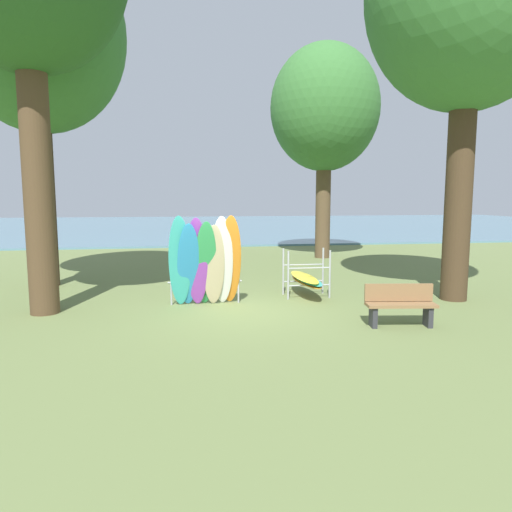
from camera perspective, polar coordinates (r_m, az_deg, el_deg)
The scene contains 7 objects.
ground_plane at distance 10.90m, azimuth -2.18°, elevation -6.68°, with size 80.00×80.00×0.00m, color olive.
lake_water at distance 42.43m, azimuth -7.23°, elevation 3.70°, with size 80.00×36.00×0.10m, color slate.
tree_mid_behind at distance 15.62m, azimuth -24.98°, elevation 23.30°, with size 4.79×4.79×9.91m.
tree_far_left_back at distance 20.68m, azimuth 8.35°, elevation 17.20°, with size 4.54×4.54×8.91m.
leaning_board_pile at distance 11.21m, azimuth -6.16°, elevation -0.85°, with size 1.80×0.85×2.20m.
board_storage_rack at distance 12.44m, azimuth 6.07°, elevation -2.75°, with size 1.15×2.12×1.25m.
park_bench at distance 10.01m, azimuth 17.10°, elevation -5.61°, with size 1.44×0.59×0.85m.
Camera 1 is at (-1.23, -10.51, 2.62)m, focal length 32.94 mm.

